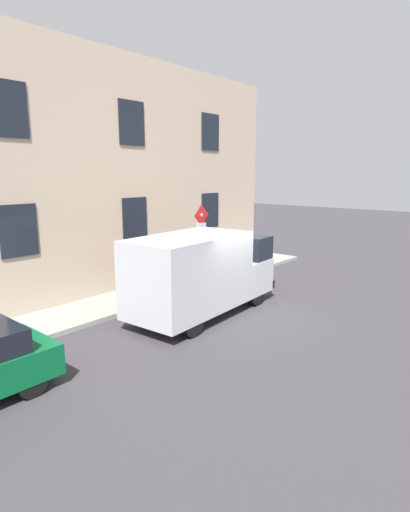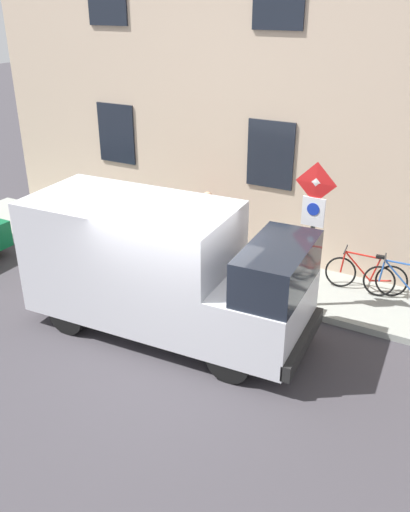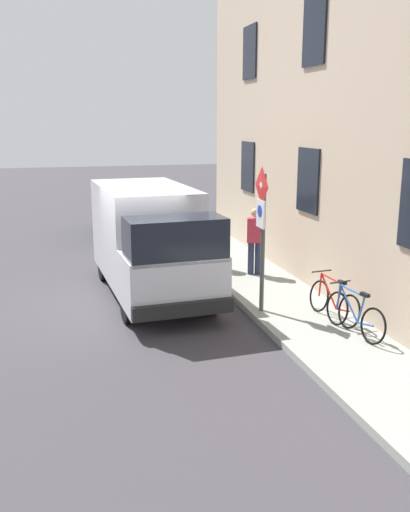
# 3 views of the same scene
# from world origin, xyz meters

# --- Properties ---
(ground_plane) EXTENTS (80.00, 80.00, 0.00)m
(ground_plane) POSITION_xyz_m (0.00, 0.00, 0.00)
(ground_plane) COLOR #3A373C
(sidewalk_slab) EXTENTS (1.99, 17.51, 0.14)m
(sidewalk_slab) POSITION_xyz_m (3.38, 0.00, 0.07)
(sidewalk_slab) COLOR gray
(sidewalk_slab) RESTS_ON ground_plane
(building_facade) EXTENTS (0.75, 15.51, 8.26)m
(building_facade) POSITION_xyz_m (4.72, 0.00, 4.13)
(building_facade) COLOR #C4AB92
(building_facade) RESTS_ON ground_plane
(sign_post_stacked) EXTENTS (0.15, 0.56, 2.87)m
(sign_post_stacked) POSITION_xyz_m (2.59, -1.63, 2.08)
(sign_post_stacked) COLOR #474C47
(sign_post_stacked) RESTS_ON sidewalk_slab
(delivery_van) EXTENTS (2.31, 5.44, 2.50)m
(delivery_van) POSITION_xyz_m (0.68, 0.55, 1.33)
(delivery_van) COLOR silver
(delivery_van) RESTS_ON ground_plane
(bicycle_blue) EXTENTS (0.49, 1.71, 0.89)m
(bicycle_blue) POSITION_xyz_m (3.82, -3.32, 0.51)
(bicycle_blue) COLOR black
(bicycle_blue) RESTS_ON sidewalk_slab
(bicycle_red) EXTENTS (0.46, 1.72, 0.89)m
(bicycle_red) POSITION_xyz_m (3.82, -2.51, 0.51)
(bicycle_red) COLOR black
(bicycle_red) RESTS_ON sidewalk_slab
(pedestrian) EXTENTS (0.46, 0.38, 1.72)m
(pedestrian) POSITION_xyz_m (3.46, 1.10, 1.07)
(pedestrian) COLOR #262B47
(pedestrian) RESTS_ON sidewalk_slab
(litter_bin) EXTENTS (0.44, 0.44, 0.90)m
(litter_bin) POSITION_xyz_m (2.73, 1.77, 0.59)
(litter_bin) COLOR #2D5133
(litter_bin) RESTS_ON sidewalk_slab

